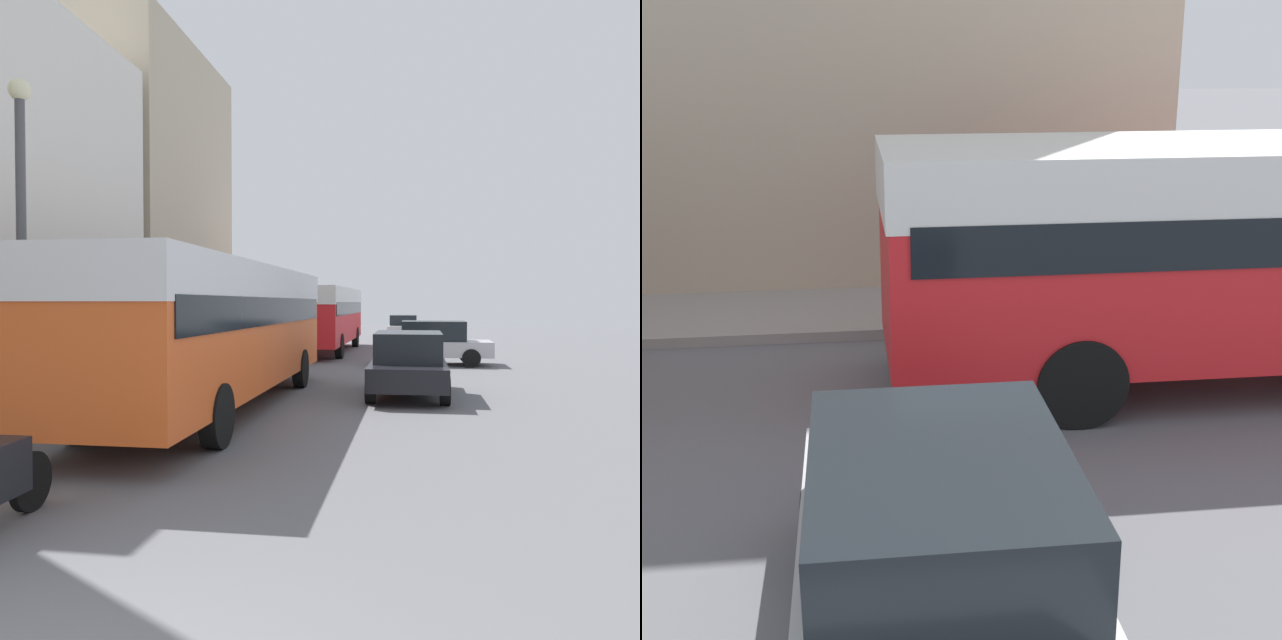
# 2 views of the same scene
# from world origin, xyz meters

# --- Properties ---
(building_far_terrace) EXTENTS (6.39, 8.82, 11.96)m
(building_far_terrace) POSITION_xyz_m (-9.39, 20.65, 5.98)
(building_far_terrace) COLOR #BCAD93
(building_far_terrace) RESTS_ON ground_plane
(bus_lead) EXTENTS (2.51, 11.28, 2.99)m
(bus_lead) POSITION_xyz_m (-2.01, 10.16, 1.95)
(bus_lead) COLOR #EA5B23
(bus_lead) RESTS_ON ground_plane
(bus_following) EXTENTS (2.53, 10.67, 2.88)m
(bus_following) POSITION_xyz_m (-2.04, 25.50, 1.88)
(bus_following) COLOR red
(bus_following) RESTS_ON ground_plane
(car_crossing) EXTENTS (1.95, 4.01, 1.44)m
(car_crossing) POSITION_xyz_m (1.30, 37.53, 0.75)
(car_crossing) COLOR #B7B7BC
(car_crossing) RESTS_ON ground_plane
(car_far_curb) EXTENTS (4.07, 1.93, 1.57)m
(car_far_curb) POSITION_xyz_m (2.73, 20.33, 0.81)
(car_far_curb) COLOR #B7B7BC
(car_far_curb) RESTS_ON ground_plane
(car_distant) EXTENTS (1.83, 3.97, 1.53)m
(car_distant) POSITION_xyz_m (1.93, 12.51, 0.79)
(car_distant) COLOR black
(car_distant) RESTS_ON ground_plane
(pedestrian_near_curb) EXTENTS (0.41, 0.41, 1.81)m
(pedestrian_near_curb) POSITION_xyz_m (-4.41, 13.45, 1.07)
(pedestrian_near_curb) COLOR #232838
(pedestrian_near_curb) RESTS_ON sidewalk
(lamp_post) EXTENTS (0.36, 0.36, 5.76)m
(lamp_post) POSITION_xyz_m (-4.35, 7.03, 3.58)
(lamp_post) COLOR #47474C
(lamp_post) RESTS_ON sidewalk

